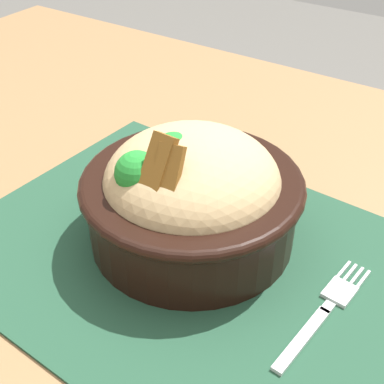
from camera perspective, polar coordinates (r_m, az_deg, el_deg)
name	(u,v)px	position (r m, az deg, el deg)	size (l,w,h in m)	color
table	(171,286)	(0.54, -2.20, -9.96)	(1.26, 0.85, 0.72)	olive
placemat	(197,259)	(0.48, 0.50, -7.16)	(0.42, 0.31, 0.00)	#1E422D
bowl	(191,193)	(0.47, -0.08, -0.14)	(0.21, 0.21, 0.12)	black
fork	(326,309)	(0.45, 14.02, -11.92)	(0.03, 0.14, 0.00)	silver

